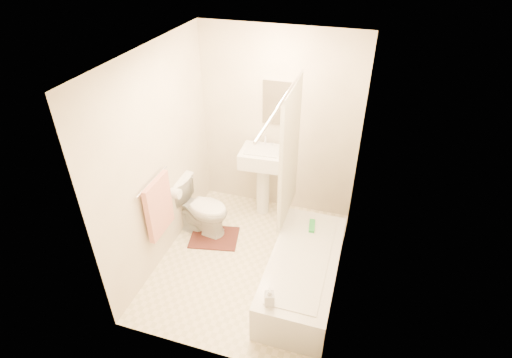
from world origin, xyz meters
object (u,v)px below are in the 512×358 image
(toilet, at_px, (201,207))
(bathtub, at_px, (303,273))
(bath_mat, at_px, (214,237))
(sink, at_px, (263,179))
(soap_bottle, at_px, (270,297))

(toilet, relative_size, bathtub, 0.47)
(bath_mat, bearing_deg, toilet, 152.73)
(toilet, bearing_deg, sink, -38.70)
(sink, distance_m, soap_bottle, 1.90)
(bathtub, relative_size, soap_bottle, 8.24)
(bathtub, xyz_separation_m, bath_mat, (-1.21, 0.46, -0.21))
(toilet, bearing_deg, bath_mat, -109.33)
(bath_mat, xyz_separation_m, soap_bottle, (1.02, -1.11, 0.52))
(bathtub, bearing_deg, toilet, 158.25)
(toilet, height_order, bath_mat, toilet)
(bathtub, bearing_deg, bath_mat, 159.21)
(toilet, distance_m, bath_mat, 0.42)
(toilet, height_order, bathtub, toilet)
(toilet, relative_size, bath_mat, 1.26)
(sink, bearing_deg, toilet, -140.08)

